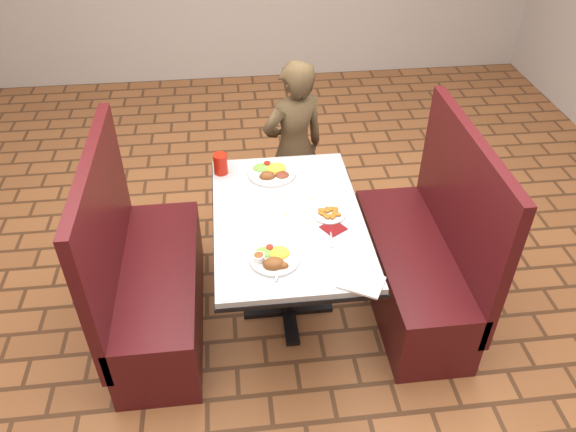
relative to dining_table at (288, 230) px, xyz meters
The scene contains 14 objects.
dining_table is the anchor object (origin of this frame).
booth_bench_left 0.86m from the dining_table, behind, with size 0.47×1.20×1.17m.
booth_bench_right 0.86m from the dining_table, ahead, with size 0.47×1.20×1.17m.
diner_person 0.89m from the dining_table, 80.88° to the left, with size 0.46×0.30×1.26m, color brown.
near_dinner_plate 0.38m from the dining_table, 107.68° to the right, with size 0.25×0.25×0.08m.
far_dinner_plate 0.44m from the dining_table, 96.82° to the left, with size 0.28×0.28×0.07m.
plantain_plate 0.25m from the dining_table, ahead, with size 0.17×0.17×0.03m.
maroon_napkin 0.28m from the dining_table, 30.14° to the right, with size 0.11×0.11×0.00m, color #640F10.
spoon_utensil 0.32m from the dining_table, 48.84° to the right, with size 0.01×0.12×0.00m, color #BAB9BE.
red_tumbler 0.60m from the dining_table, 126.97° to the left, with size 0.08×0.08×0.13m, color red.
paper_napkin 0.62m from the dining_table, 62.76° to the right, with size 0.20×0.15×0.01m, color white.
knife_utensil 0.34m from the dining_table, 96.00° to the right, with size 0.01×0.17×0.00m, color silver.
fork_utensil 0.45m from the dining_table, 102.51° to the right, with size 0.01×0.15×0.00m, color silver.
lettuce_shreds 0.12m from the dining_table, 56.31° to the left, with size 0.28×0.32×0.00m, color #8CBE4C, non-canonical shape.
Camera 1 is at (-0.27, -2.36, 2.61)m, focal length 35.00 mm.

